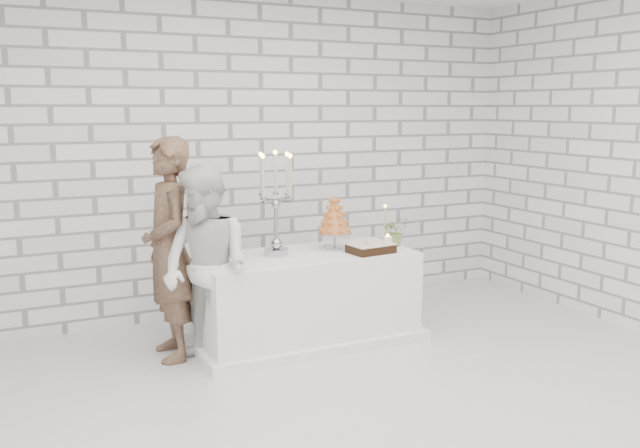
{
  "coord_description": "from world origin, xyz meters",
  "views": [
    {
      "loc": [
        -2.02,
        -3.55,
        1.95
      ],
      "look_at": [
        0.26,
        1.13,
        1.05
      ],
      "focal_mm": 37.92,
      "sensor_mm": 36.0,
      "label": 1
    }
  ],
  "objects": [
    {
      "name": "extra_taper",
      "position": [
        1.13,
        1.57,
        0.91
      ],
      "size": [
        0.06,
        0.06,
        0.32
      ],
      "primitive_type": "cylinder",
      "rotation": [
        0.0,
        0.0,
        0.08
      ],
      "color": "#BFAE9A",
      "rests_on": "cake_table"
    },
    {
      "name": "candelabra",
      "position": [
        0.04,
        1.49,
        1.18
      ],
      "size": [
        0.44,
        0.44,
        0.86
      ],
      "primitive_type": null,
      "rotation": [
        0.0,
        0.0,
        -0.3
      ],
      "color": "#A5A6B0",
      "rests_on": "cake_table"
    },
    {
      "name": "bride",
      "position": [
        -0.65,
        1.19,
        0.77
      ],
      "size": [
        0.87,
        0.93,
        1.54
      ],
      "primitive_type": "imported",
      "rotation": [
        0.0,
        0.0,
        -1.08
      ],
      "color": "silver",
      "rests_on": "ground"
    },
    {
      "name": "flowers",
      "position": [
        1.13,
        1.4,
        0.88
      ],
      "size": [
        0.25,
        0.22,
        0.26
      ],
      "primitive_type": "imported",
      "rotation": [
        0.0,
        0.0,
        -0.12
      ],
      "color": "#517B39",
      "rests_on": "cake_table"
    },
    {
      "name": "cake_table",
      "position": [
        0.28,
        1.43,
        0.38
      ],
      "size": [
        1.8,
        0.8,
        0.75
      ],
      "primitive_type": "cube",
      "color": "white",
      "rests_on": "ground"
    },
    {
      "name": "wall_back",
      "position": [
        0.0,
        2.5,
        1.5
      ],
      "size": [
        6.0,
        0.01,
        3.0
      ],
      "primitive_type": "cube",
      "color": "white",
      "rests_on": "ground"
    },
    {
      "name": "chocolate_cake",
      "position": [
        0.78,
        1.23,
        0.79
      ],
      "size": [
        0.38,
        0.29,
        0.08
      ],
      "primitive_type": "cube",
      "rotation": [
        0.0,
        0.0,
        0.11
      ],
      "color": "black",
      "rests_on": "cake_table"
    },
    {
      "name": "ground",
      "position": [
        0.0,
        0.0,
        0.0
      ],
      "size": [
        6.0,
        5.0,
        0.01
      ],
      "primitive_type": "cube",
      "color": "silver",
      "rests_on": "ground"
    },
    {
      "name": "pillar_candle",
      "position": [
        0.96,
        1.26,
        0.81
      ],
      "size": [
        0.08,
        0.08,
        0.12
      ],
      "primitive_type": "cylinder",
      "rotation": [
        0.0,
        0.0,
        0.03
      ],
      "color": "white",
      "rests_on": "cake_table"
    },
    {
      "name": "croquembouche",
      "position": [
        0.58,
        1.5,
        0.98
      ],
      "size": [
        0.35,
        0.35,
        0.47
      ],
      "primitive_type": null,
      "rotation": [
        0.0,
        0.0,
        0.19
      ],
      "color": "#AC511D",
      "rests_on": "cake_table"
    },
    {
      "name": "groom",
      "position": [
        -0.83,
        1.56,
        0.87
      ],
      "size": [
        0.43,
        0.64,
        1.74
      ],
      "primitive_type": "imported",
      "rotation": [
        0.0,
        0.0,
        -1.59
      ],
      "color": "#3C291F",
      "rests_on": "ground"
    }
  ]
}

